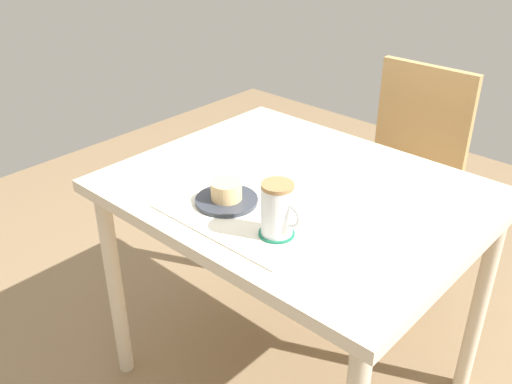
# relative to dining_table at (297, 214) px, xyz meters

# --- Properties ---
(ground_plane) EXTENTS (4.40, 4.40, 0.02)m
(ground_plane) POSITION_rel_dining_table_xyz_m (0.00, 0.00, -0.67)
(ground_plane) COLOR #846B4C
(dining_table) EXTENTS (1.02, 0.83, 0.75)m
(dining_table) POSITION_rel_dining_table_xyz_m (0.00, 0.00, 0.00)
(dining_table) COLOR beige
(dining_table) RESTS_ON ground_plane
(wooden_chair) EXTENTS (0.43, 0.43, 0.91)m
(wooden_chair) POSITION_rel_dining_table_xyz_m (-0.05, 0.74, -0.17)
(wooden_chair) COLOR tan
(wooden_chair) RESTS_ON ground_plane
(placemat) EXTENTS (0.44, 0.29, 0.00)m
(placemat) POSITION_rel_dining_table_xyz_m (-0.01, -0.21, 0.09)
(placemat) COLOR silver
(placemat) RESTS_ON dining_table
(pastry_plate) EXTENTS (0.17, 0.17, 0.01)m
(pastry_plate) POSITION_rel_dining_table_xyz_m (-0.08, -0.21, 0.10)
(pastry_plate) COLOR #333842
(pastry_plate) RESTS_ON placemat
(pastry) EXTENTS (0.08, 0.08, 0.05)m
(pastry) POSITION_rel_dining_table_xyz_m (-0.08, -0.21, 0.13)
(pastry) COLOR #E5BC7F
(pastry) RESTS_ON pastry_plate
(coffee_coaster) EXTENTS (0.09, 0.09, 0.00)m
(coffee_coaster) POSITION_rel_dining_table_xyz_m (0.12, -0.23, 0.10)
(coffee_coaster) COLOR #196B4C
(coffee_coaster) RESTS_ON placemat
(coffee_mug) EXTENTS (0.11, 0.08, 0.14)m
(coffee_mug) POSITION_rel_dining_table_xyz_m (0.12, -0.23, 0.17)
(coffee_mug) COLOR white
(coffee_mug) RESTS_ON coffee_coaster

